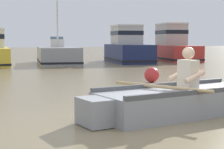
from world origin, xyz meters
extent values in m
plane|color=#7A6B4C|center=(0.00, 0.00, 0.00)|extent=(120.00, 120.00, 0.00)
cube|color=gray|center=(1.02, 0.75, 0.22)|extent=(3.23, 1.56, 0.44)
cube|color=gray|center=(-0.69, 0.49, 0.22)|extent=(0.49, 0.66, 0.42)
cube|color=#4D4E51|center=(1.10, 0.25, 0.47)|extent=(3.01, 0.55, 0.08)
cube|color=#4D4E51|center=(0.94, 1.26, 0.47)|extent=(3.01, 0.55, 0.08)
cube|color=#A0A2A8|center=(1.12, 0.77, 0.40)|extent=(0.43, 1.04, 0.06)
cube|color=beige|center=(1.17, 0.77, 0.70)|extent=(0.27, 0.37, 0.52)
sphere|color=beige|center=(1.17, 0.77, 1.08)|extent=(0.22, 0.22, 0.22)
cylinder|color=beige|center=(1.15, 0.55, 0.68)|extent=(0.43, 0.15, 0.23)
cylinder|color=beige|center=(1.09, 0.98, 0.68)|extent=(0.43, 0.15, 0.23)
cylinder|color=tan|center=(0.65, 0.85, 0.50)|extent=(0.96, 1.81, 0.06)
cube|color=gray|center=(2.30, 15.13, 0.45)|extent=(2.70, 4.79, 0.91)
cube|color=black|center=(2.30, 15.13, 0.16)|extent=(2.75, 4.83, 0.10)
cube|color=silver|center=(2.35, 15.47, 1.13)|extent=(0.79, 0.60, 0.44)
cube|color=slate|center=(2.39, 15.72, 1.31)|extent=(0.72, 0.14, 0.36)
cylinder|color=silver|center=(2.32, 15.24, 2.68)|extent=(0.10, 0.10, 3.55)
cube|color=#19234C|center=(6.43, 14.87, 0.52)|extent=(2.57, 4.80, 1.04)
cube|color=black|center=(6.43, 14.87, 0.18)|extent=(2.61, 4.84, 0.10)
cube|color=beige|center=(6.49, 15.28, 1.57)|extent=(1.75, 2.12, 1.07)
cube|color=black|center=(6.49, 15.28, 1.71)|extent=(1.79, 2.15, 0.24)
cube|color=white|center=(6.49, 15.28, 2.15)|extent=(1.84, 2.23, 0.08)
cube|color=#B72D28|center=(9.84, 15.46, 0.48)|extent=(2.79, 5.44, 0.96)
cube|color=black|center=(9.84, 15.46, 0.17)|extent=(2.84, 5.48, 0.10)
cube|color=#B2ADA3|center=(9.93, 15.92, 1.63)|extent=(1.82, 2.41, 1.34)
cube|color=black|center=(9.93, 15.92, 1.80)|extent=(1.86, 2.44, 0.24)
cube|color=white|center=(9.93, 15.92, 2.34)|extent=(1.91, 2.53, 0.08)
sphere|color=red|center=(2.84, 5.24, 0.24)|extent=(0.47, 0.47, 0.47)
camera|label=1|loc=(-2.52, -4.75, 1.32)|focal=59.13mm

